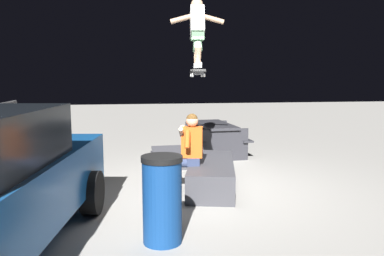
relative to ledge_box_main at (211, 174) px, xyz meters
name	(u,v)px	position (x,y,z in m)	size (l,w,h in m)	color
ground_plane	(207,189)	(-0.09, 0.09, -0.22)	(40.00, 40.00, 0.00)	gray
ledge_box_main	(211,174)	(0.00, 0.00, 0.00)	(2.01, 0.73, 0.44)	#38383D
person_sitting_on_ledge	(186,149)	(-0.14, 0.46, 0.48)	(0.59, 0.78, 1.28)	#2D3856
skateboard	(197,72)	(0.01, 0.25, 1.72)	(1.04, 0.31, 0.13)	black
skater_airborne	(197,30)	(0.06, 0.24, 2.40)	(0.63, 0.89, 1.12)	white
kicker_ramp	(175,160)	(1.86, 0.42, -0.16)	(1.34, 1.00, 0.38)	#38383D
picnic_table_back	(215,134)	(2.68, -0.63, 0.28)	(1.79, 1.46, 0.75)	#28282D
trash_bin	(162,199)	(-2.05, 0.99, 0.28)	(0.47, 0.47, 1.00)	navy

